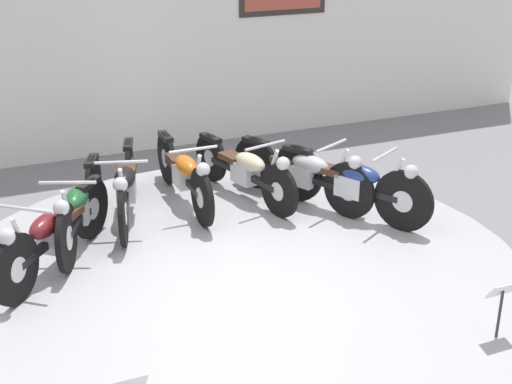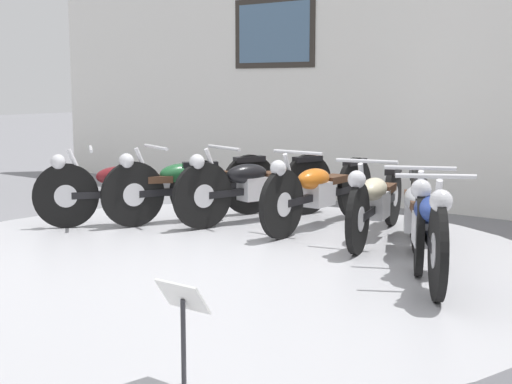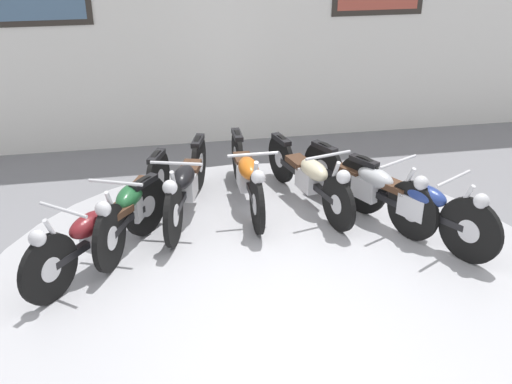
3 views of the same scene
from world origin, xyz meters
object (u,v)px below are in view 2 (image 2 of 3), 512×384
at_px(motorcycle_cream, 376,200).
at_px(motorcycle_silver, 417,210).
at_px(motorcycle_black, 255,184).
at_px(motorcycle_blue, 427,223).
at_px(motorcycle_maroon, 130,187).
at_px(motorcycle_green, 190,184).
at_px(motorcycle_orange, 319,189).
at_px(info_placard_front_centre, 183,310).

distance_m(motorcycle_cream, motorcycle_silver, 0.67).
distance_m(motorcycle_black, motorcycle_cream, 1.40).
height_order(motorcycle_cream, motorcycle_blue, motorcycle_blue).
bearing_deg(motorcycle_blue, motorcycle_cream, 135.07).
xyz_separation_m(motorcycle_maroon, motorcycle_green, (0.34, 0.53, 0.01)).
relative_size(motorcycle_green, motorcycle_silver, 1.05).
bearing_deg(motorcycle_orange, motorcycle_maroon, -147.47).
relative_size(motorcycle_maroon, motorcycle_black, 0.82).
xyz_separation_m(motorcycle_maroon, motorcycle_blue, (3.19, -0.00, 0.01)).
relative_size(motorcycle_maroon, info_placard_front_centre, 3.10).
xyz_separation_m(motorcycle_maroon, motorcycle_black, (0.90, 0.89, 0.01)).
bearing_deg(motorcycle_green, motorcycle_orange, 21.30).
bearing_deg(motorcycle_cream, info_placard_front_centre, -76.90).
relative_size(motorcycle_blue, info_placard_front_centre, 3.47).
height_order(motorcycle_silver, motorcycle_blue, motorcycle_blue).
bearing_deg(motorcycle_black, motorcycle_green, -147.04).
distance_m(motorcycle_black, motorcycle_orange, 0.71).
bearing_deg(motorcycle_orange, info_placard_front_centre, -67.20).
distance_m(motorcycle_silver, motorcycle_blue, 0.62).
distance_m(motorcycle_maroon, motorcycle_blue, 3.19).
bearing_deg(motorcycle_maroon, motorcycle_green, 57.55).
relative_size(motorcycle_maroon, motorcycle_orange, 0.80).
bearing_deg(motorcycle_black, motorcycle_cream, -0.17).
relative_size(motorcycle_black, motorcycle_blue, 1.09).
bearing_deg(motorcycle_cream, motorcycle_green, -169.59).
distance_m(motorcycle_green, motorcycle_silver, 2.53).
xyz_separation_m(motorcycle_blue, info_placard_front_centre, (-0.09, -2.54, -0.03)).
bearing_deg(motorcycle_blue, motorcycle_green, 169.49).
height_order(motorcycle_green, motorcycle_cream, motorcycle_green).
height_order(motorcycle_orange, motorcycle_cream, motorcycle_orange).
bearing_deg(motorcycle_maroon, info_placard_front_centre, -39.42).
height_order(motorcycle_black, info_placard_front_centre, motorcycle_black).
bearing_deg(motorcycle_orange, motorcycle_blue, -32.69).
relative_size(motorcycle_maroon, motorcycle_cream, 0.83).
height_order(motorcycle_orange, motorcycle_blue, motorcycle_blue).
relative_size(motorcycle_green, motorcycle_blue, 1.06).
relative_size(motorcycle_green, motorcycle_cream, 0.99).
xyz_separation_m(motorcycle_cream, motorcycle_blue, (0.89, -0.89, 0.03)).
height_order(motorcycle_black, motorcycle_orange, motorcycle_black).
distance_m(motorcycle_maroon, motorcycle_black, 1.27).
bearing_deg(motorcycle_black, motorcycle_blue, -21.31).
xyz_separation_m(motorcycle_maroon, info_placard_front_centre, (3.10, -2.55, -0.02)).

